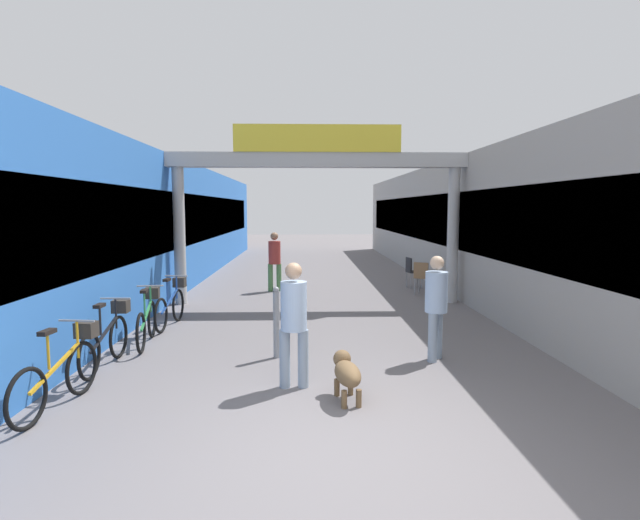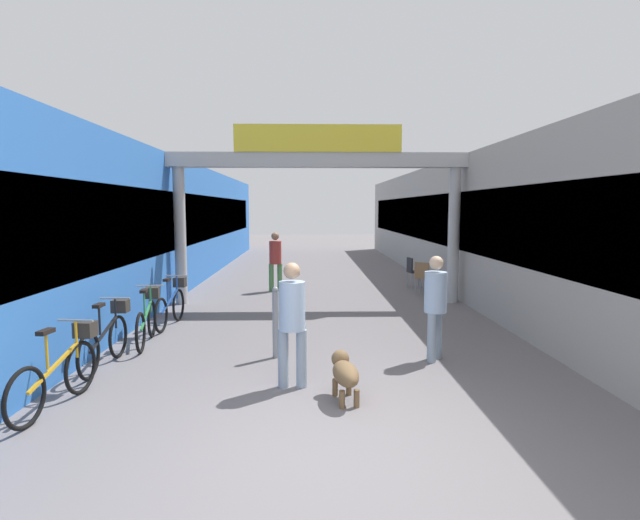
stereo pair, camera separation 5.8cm
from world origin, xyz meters
name	(u,v)px [view 2 (the right image)]	position (x,y,z in m)	size (l,w,h in m)	color
ground_plane	(334,453)	(0.00, 0.00, 0.00)	(80.00, 80.00, 0.00)	slate
storefront_left	(151,225)	(-5.09, 11.00, 1.83)	(3.00, 26.00, 3.67)	blue
storefront_right	(478,224)	(5.09, 11.00, 1.83)	(3.00, 26.00, 3.67)	#9E9993
arcade_sign_gateway	(318,178)	(0.00, 7.59, 3.05)	(7.40, 0.47, 4.30)	#B2B2B2
pedestrian_with_dog	(292,317)	(-0.45, 1.78, 0.94)	(0.38, 0.34, 1.65)	#8C9EB2
pedestrian_companion	(435,301)	(1.70, 2.90, 0.92)	(0.47, 0.47, 1.62)	#8C9EB2
pedestrian_carrying_crate	(275,258)	(-1.16, 9.42, 0.95)	(0.40, 0.39, 1.67)	#4C7F47
dog_on_leash	(345,372)	(0.20, 1.33, 0.35)	(0.39, 0.78, 0.55)	brown
bicycle_orange_nearest	(61,370)	(-3.17, 1.22, 0.44)	(0.46, 1.68, 0.98)	black
bicycle_black_second	(107,337)	(-3.23, 2.75, 0.44)	(0.46, 1.69, 0.98)	black
bicycle_green_third	(148,318)	(-3.03, 4.00, 0.44)	(0.46, 1.68, 0.98)	black
bicycle_blue_farthest	(172,304)	(-2.97, 5.32, 0.44)	(0.46, 1.69, 0.98)	black
bollard_post_metal	(276,322)	(-0.75, 3.09, 0.57)	(0.10, 0.10, 1.13)	gray
cafe_chair_wood_nearer	(423,275)	(2.86, 8.69, 0.54)	(0.55, 0.55, 0.89)	gray
cafe_chair_black_farther	(413,270)	(2.85, 9.93, 0.54)	(0.46, 0.46, 0.89)	gray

